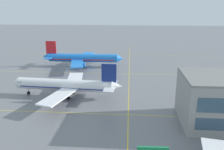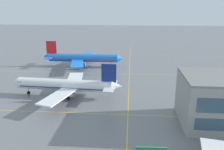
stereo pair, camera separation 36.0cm
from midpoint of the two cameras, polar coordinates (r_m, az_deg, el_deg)
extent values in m
cylinder|color=white|center=(76.47, -11.27, -2.33)|extent=(30.69, 5.67, 3.62)
cone|color=white|center=(83.37, -22.02, -1.65)|extent=(2.71, 3.71, 3.55)
cone|color=white|center=(72.57, 1.32, -2.74)|extent=(3.28, 3.64, 3.44)
cube|color=navy|center=(71.62, -0.62, 0.45)|extent=(4.59, 0.65, 5.72)
cube|color=white|center=(75.50, 0.09, -1.94)|extent=(3.38, 5.15, 0.23)
cube|color=white|center=(70.17, -0.60, -3.44)|extent=(3.38, 5.15, 0.23)
cube|color=white|center=(83.64, -8.80, -0.93)|extent=(6.93, 14.86, 0.38)
cube|color=white|center=(69.26, -12.71, -5.00)|extent=(8.68, 15.12, 0.38)
cylinder|color=navy|center=(81.54, -10.17, -2.39)|extent=(3.37, 2.22, 2.00)
cylinder|color=navy|center=(72.83, -12.62, -4.94)|extent=(3.37, 2.22, 2.00)
cube|color=#385166|center=(82.14, -20.74, -1.39)|extent=(1.94, 3.44, 0.67)
cube|color=navy|center=(76.62, -11.25, -2.65)|extent=(28.26, 5.55, 0.34)
cylinder|color=#99999E|center=(82.15, -19.37, -3.36)|extent=(0.27, 0.27, 1.57)
cylinder|color=black|center=(82.50, -19.30, -4.04)|extent=(1.08, 0.50, 1.05)
cylinder|color=#99999E|center=(78.87, -9.27, -3.42)|extent=(0.27, 0.27, 1.57)
cylinder|color=black|center=(79.24, -9.23, -4.13)|extent=(1.08, 0.50, 1.05)
cylinder|color=#99999E|center=(74.48, -10.41, -4.73)|extent=(0.27, 0.27, 1.57)
cylinder|color=black|center=(74.87, -10.36, -5.48)|extent=(1.08, 0.50, 1.05)
cylinder|color=blue|center=(111.91, -6.81, 4.13)|extent=(32.02, 3.85, 3.80)
cone|color=blue|center=(109.82, 2.10, 3.99)|extent=(2.61, 3.73, 3.73)
cone|color=blue|center=(116.57, -15.36, 4.36)|extent=(3.21, 3.62, 3.61)
cube|color=red|center=(114.89, -14.30, 6.45)|extent=(4.80, 0.37, 6.00)
cube|color=blue|center=(113.11, -14.86, 4.02)|extent=(3.21, 5.21, 0.24)
cube|color=blue|center=(118.65, -13.92, 4.68)|extent=(3.21, 5.21, 0.24)
cube|color=blue|center=(104.17, -8.25, 2.77)|extent=(8.19, 15.76, 0.40)
cube|color=blue|center=(120.37, -6.48, 4.76)|extent=(8.23, 15.76, 0.40)
cylinder|color=blue|center=(107.36, -7.21, 2.52)|extent=(3.40, 2.11, 2.10)
cylinder|color=blue|center=(117.26, -6.19, 3.79)|extent=(3.40, 2.11, 2.10)
cube|color=#385166|center=(109.82, 0.90, 4.30)|extent=(1.81, 3.50, 0.70)
cube|color=red|center=(112.01, -6.80, 3.89)|extent=(29.46, 3.88, 0.36)
cylinder|color=#99999E|center=(110.66, -0.14, 2.80)|extent=(0.28, 0.28, 1.65)
cylinder|color=black|center=(110.94, -0.14, 2.25)|extent=(1.10, 0.45, 1.10)
cylinder|color=#99999E|center=(110.42, -8.05, 2.60)|extent=(0.28, 0.28, 1.65)
cylinder|color=black|center=(110.70, -8.02, 2.04)|extent=(1.10, 0.45, 1.10)
cylinder|color=#99999E|center=(115.35, -7.49, 3.24)|extent=(0.28, 0.28, 1.65)
cylinder|color=black|center=(115.61, -7.47, 2.71)|extent=(1.10, 0.45, 1.10)
cube|color=yellow|center=(64.59, 4.03, -9.51)|extent=(144.45, 0.20, 0.01)
cube|color=yellow|center=(100.34, 4.31, 0.27)|extent=(144.45, 0.20, 0.01)
cube|color=yellow|center=(137.47, 4.44, 4.85)|extent=(144.45, 0.20, 0.01)
cube|color=yellow|center=(82.18, 4.20, -3.56)|extent=(0.20, 168.51, 0.01)
camera|label=1|loc=(0.18, -89.87, 0.04)|focal=37.99mm
camera|label=2|loc=(0.18, 90.13, -0.04)|focal=37.99mm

